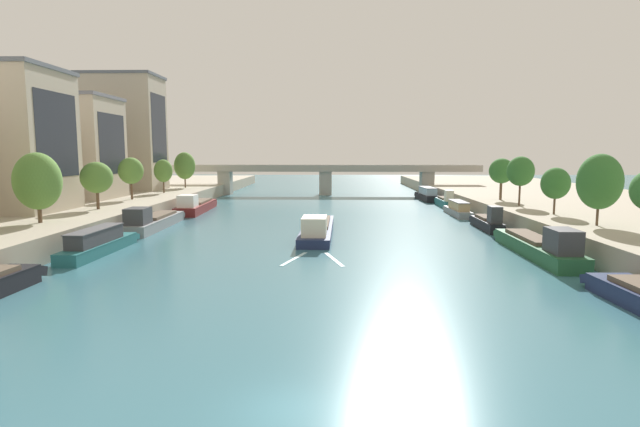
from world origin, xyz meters
TOP-DOWN VIEW (x-y plane):
  - ground_plane at (0.00, 0.00)m, footprint 400.00×400.00m
  - quay_left at (-41.08, 55.00)m, footprint 36.00×170.00m
  - quay_right at (41.08, 55.00)m, footprint 36.00×170.00m
  - barge_midriver at (-0.18, 39.69)m, footprint 3.83×20.66m
  - wake_behind_barge at (-0.07, 26.55)m, footprint 5.60×5.94m
  - moored_boat_left_gap_after at (-20.57, 28.44)m, footprint 2.50×13.18m
  - moored_boat_left_downstream at (-21.14, 44.21)m, footprint 3.42×16.75m
  - moored_boat_left_second at (-20.60, 62.23)m, footprint 3.96×16.96m
  - moored_boat_right_downstream at (20.62, 28.10)m, footprint 3.12×16.86m
  - moored_boat_right_near at (20.93, 44.38)m, footprint 2.05×10.23m
  - moored_boat_right_midway at (20.79, 58.61)m, footprint 2.19×11.40m
  - moored_boat_right_lone at (21.44, 70.29)m, footprint 1.80×10.10m
  - moored_boat_right_gap_after at (20.69, 83.07)m, footprint 3.01×12.77m
  - tree_left_third at (-28.43, 32.41)m, footprint 4.59×4.59m
  - tree_left_second at (-28.27, 44.79)m, footprint 3.93×3.93m
  - tree_left_by_lamp at (-29.30, 58.11)m, footprint 3.74×3.74m
  - tree_left_end_of_row at (-28.53, 70.46)m, footprint 3.23×3.23m
  - tree_left_far at (-28.70, 84.01)m, footprint 4.26×4.26m
  - tree_right_second at (27.72, 31.82)m, footprint 4.20×4.20m
  - tree_right_distant at (27.43, 40.76)m, footprint 3.26×3.26m
  - tree_right_far at (27.00, 50.50)m, footprint 3.58×3.58m
  - tree_right_end_of_row at (27.29, 58.96)m, footprint 3.72×3.72m
  - building_left_corner at (-38.28, 42.39)m, footprint 13.73×11.69m
  - building_left_middle at (-38.28, 59.53)m, footprint 11.76×11.56m
  - building_left_far_end at (-38.28, 77.71)m, footprint 14.02×10.08m
  - bridge_far at (0.00, 96.42)m, footprint 70.17×4.40m

SIDE VIEW (x-z plane):
  - ground_plane at x=0.00m, z-range 0.00..0.00m
  - wake_behind_barge at x=-0.07m, z-range 0.00..0.03m
  - barge_midriver at x=-0.18m, z-range -0.61..2.30m
  - moored_boat_right_midway at x=20.79m, z-range -0.19..2.08m
  - moored_boat_right_near at x=20.93m, z-range -0.66..2.59m
  - moored_boat_left_downstream at x=-21.14m, z-range -0.62..2.56m
  - moored_boat_left_second at x=-20.60m, z-range -0.60..2.57m
  - moored_boat_right_lone at x=21.44m, z-range -0.62..2.60m
  - moored_boat_right_downstream at x=20.62m, z-range -0.66..2.68m
  - moored_boat_left_gap_after at x=-20.57m, z-range -0.21..2.31m
  - moored_boat_right_gap_after at x=20.69m, z-range -0.22..2.48m
  - quay_left at x=-41.08m, z-range 0.00..2.41m
  - quay_right at x=41.08m, z-range 0.00..2.41m
  - bridge_far at x=0.00m, z-range 1.04..7.83m
  - tree_right_distant at x=27.43m, z-range 3.30..8.75m
  - tree_left_end_of_row at x=-28.53m, z-range 3.36..9.32m
  - tree_left_second at x=-28.27m, z-range 3.42..9.42m
  - tree_left_third at x=-28.43m, z-range 3.07..10.26m
  - tree_right_second at x=27.72m, z-range 3.21..10.26m
  - tree_right_end_of_row at x=27.29m, z-range 3.63..9.94m
  - tree_left_by_lamp at x=-29.30m, z-range 3.57..10.00m
  - tree_left_far at x=-28.70m, z-range 3.27..10.52m
  - tree_right_far at x=27.00m, z-range 3.73..10.39m
  - building_left_middle at x=-38.28m, z-range 2.42..18.33m
  - building_left_corner at x=-38.28m, z-range 2.42..19.83m
  - building_left_far_end at x=-38.28m, z-range 2.42..24.23m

